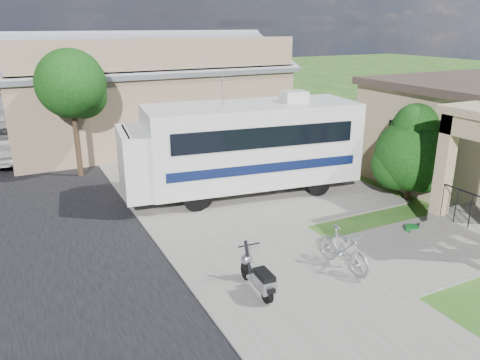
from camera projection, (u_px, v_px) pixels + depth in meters
name	position (u px, v px, depth m)	size (l,w,h in m)	color
ground	(305.00, 258.00, 11.24)	(120.00, 120.00, 0.00)	#1A4111
sidewalk_slab	(148.00, 159.00, 19.27)	(4.00, 80.00, 0.06)	#5F5B55
driveway_slab	(266.00, 191.00, 15.68)	(7.00, 6.00, 0.05)	#5F5B55
walk_slab	(428.00, 248.00, 11.66)	(4.00, 3.00, 0.05)	#5F5B55
warehouse	(142.00, 97.00, 22.44)	(12.50, 8.40, 5.04)	#7D654E
street_tree_a	(74.00, 87.00, 16.30)	(2.44, 2.40, 4.58)	black
street_tree_b	(46.00, 62.00, 24.72)	(2.44, 2.40, 4.73)	black
street_tree_c	(34.00, 58.00, 32.44)	(2.44, 2.40, 4.42)	black
motorhome	(243.00, 145.00, 14.99)	(7.78, 3.30, 3.87)	beige
shrub	(412.00, 151.00, 14.57)	(2.51, 2.39, 3.08)	black
scooter	(258.00, 277.00, 9.56)	(0.49, 1.39, 0.92)	black
bicycle	(343.00, 252.00, 10.50)	(0.45, 1.60, 0.96)	#98999F
pickup_truck	(8.00, 139.00, 19.48)	(2.61, 5.66, 1.57)	silver
garden_hose	(411.00, 230.00, 12.57)	(0.35, 0.35, 0.16)	#125E20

